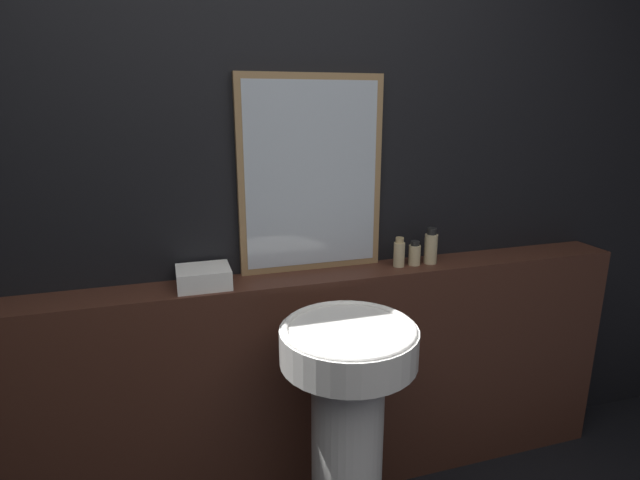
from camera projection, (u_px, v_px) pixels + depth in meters
wall_back at (286, 200)px, 1.96m from camera, size 8.00×0.06×2.50m
vanity_counter at (297, 389)px, 2.04m from camera, size 2.88×0.20×0.97m
pedestal_sink at (347, 425)px, 1.66m from camera, size 0.44×0.44×0.94m
mirror at (311, 175)px, 1.92m from camera, size 0.57×0.03×0.75m
towel_stack at (204, 277)px, 1.81m from camera, size 0.19×0.16×0.07m
shampoo_bottle at (399, 253)px, 2.03m from camera, size 0.05×0.05×0.12m
conditioner_bottle at (414, 254)px, 2.05m from camera, size 0.05×0.05×0.10m
lotion_bottle at (431, 247)px, 2.06m from camera, size 0.05×0.05×0.15m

